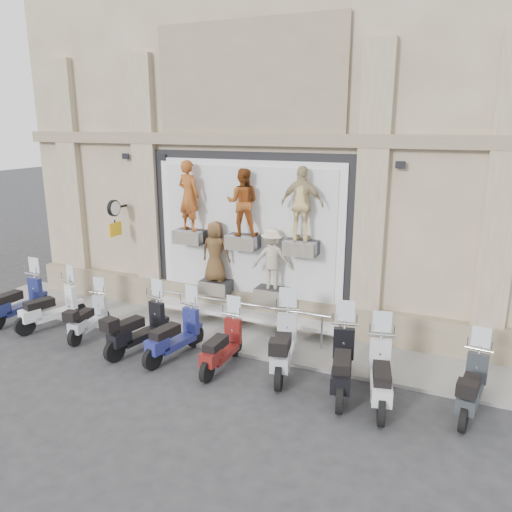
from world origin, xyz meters
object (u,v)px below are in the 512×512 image
object	(u,v)px
guard_rail	(234,318)
scooter_i	(381,364)
scooter_f	(222,337)
scooter_b	(50,299)
scooter_j	(473,376)
scooter_g	(284,336)
clock_sign_bracket	(115,213)
scooter_e	(174,326)
scooter_d	(138,319)
scooter_a	(17,292)
scooter_h	(343,353)
scooter_c	(88,310)

from	to	relation	value
guard_rail	scooter_i	size ratio (longest dim) A/B	2.51
scooter_i	scooter_f	bearing A→B (deg)	166.94
scooter_b	scooter_j	bearing A→B (deg)	18.54
scooter_g	scooter_i	distance (m)	2.18
clock_sign_bracket	scooter_e	xyz separation A→B (m)	(3.20, -2.11, -2.01)
scooter_d	scooter_i	size ratio (longest dim) A/B	0.98
scooter_a	scooter_f	bearing A→B (deg)	-0.17
scooter_e	scooter_j	distance (m)	6.28
clock_sign_bracket	scooter_g	size ratio (longest dim) A/B	0.49
scooter_b	scooter_i	size ratio (longest dim) A/B	0.96
scooter_g	scooter_h	world-z (taller)	scooter_g
clock_sign_bracket	scooter_f	bearing A→B (deg)	-25.78
scooter_b	scooter_i	distance (m)	8.61
scooter_e	clock_sign_bracket	bearing A→B (deg)	156.95
scooter_e	scooter_f	xyz separation A→B (m)	(1.24, -0.03, -0.04)
guard_rail	scooter_h	distance (m)	3.59
guard_rail	scooter_f	xyz separation A→B (m)	(0.54, -1.68, 0.28)
guard_rail	scooter_d	bearing A→B (deg)	-135.08
scooter_a	scooter_j	bearing A→B (deg)	2.09
scooter_f	scooter_d	bearing A→B (deg)	-179.75
scooter_a	scooter_b	size ratio (longest dim) A/B	1.04
scooter_h	scooter_d	bearing A→B (deg)	169.08
scooter_a	guard_rail	bearing A→B (deg)	15.88
scooter_b	scooter_d	world-z (taller)	scooter_d
clock_sign_bracket	scooter_j	size ratio (longest dim) A/B	0.55
scooter_h	scooter_i	distance (m)	0.79
scooter_c	scooter_b	bearing A→B (deg)	170.50
scooter_a	scooter_g	size ratio (longest dim) A/B	0.96
scooter_c	scooter_h	size ratio (longest dim) A/B	0.82
guard_rail	scooter_b	size ratio (longest dim) A/B	2.62
scooter_c	scooter_d	bearing A→B (deg)	-14.89
scooter_e	scooter_g	distance (m)	2.56
scooter_g	scooter_i	size ratio (longest dim) A/B	1.04
scooter_d	scooter_f	size ratio (longest dim) A/B	1.08
scooter_b	scooter_h	world-z (taller)	scooter_h
scooter_a	scooter_d	size ratio (longest dim) A/B	1.02
scooter_e	scooter_g	world-z (taller)	scooter_g
guard_rail	scooter_d	distance (m)	2.39
scooter_d	scooter_j	bearing A→B (deg)	14.56
guard_rail	scooter_h	world-z (taller)	scooter_h
scooter_d	scooter_c	bearing A→B (deg)	-174.26
scooter_d	scooter_i	bearing A→B (deg)	11.81
scooter_c	scooter_f	size ratio (longest dim) A/B	0.93
scooter_i	scooter_d	bearing A→B (deg)	167.25
scooter_d	scooter_g	world-z (taller)	scooter_g
guard_rail	scooter_j	xyz separation A→B (m)	(5.57, -1.40, 0.29)
scooter_c	scooter_j	world-z (taller)	scooter_j
clock_sign_bracket	scooter_d	world-z (taller)	clock_sign_bracket
guard_rail	scooter_a	bearing A→B (deg)	-165.88
guard_rail	clock_sign_bracket	bearing A→B (deg)	173.16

